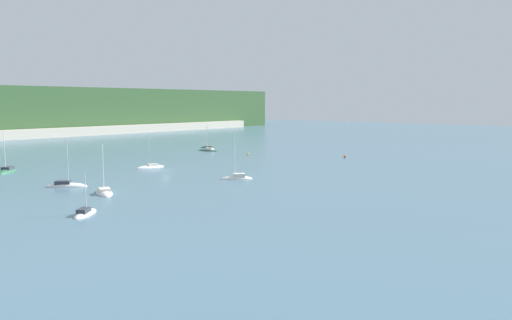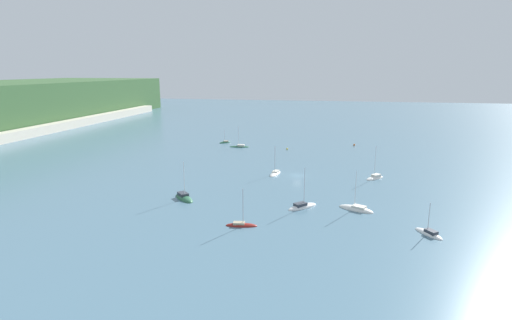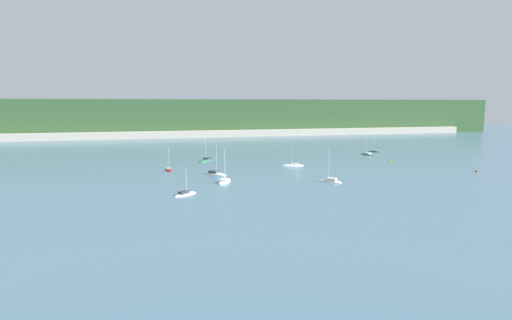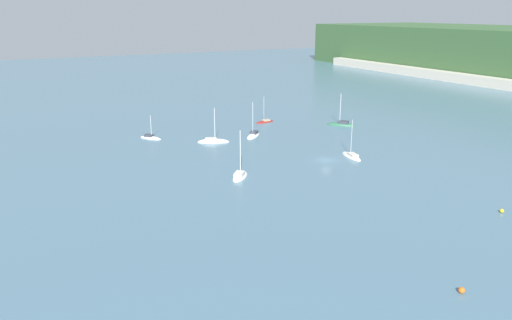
% 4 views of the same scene
% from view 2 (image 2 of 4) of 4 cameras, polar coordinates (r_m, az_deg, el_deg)
% --- Properties ---
extents(ground_plane, '(600.00, 600.00, 0.00)m').
position_cam_2_polar(ground_plane, '(120.95, 5.89, -2.23)').
color(ground_plane, slate).
extents(sailboat_0, '(6.95, 6.55, 10.42)m').
position_cam_2_polar(sailboat_0, '(122.28, 16.62, -2.48)').
color(sailboat_0, white).
rests_on(sailboat_0, ground_plane).
extents(sailboat_1, '(2.75, 6.70, 8.53)m').
position_cam_2_polar(sailboat_1, '(82.68, -2.12, -9.33)').
color(sailboat_1, maroon).
rests_on(sailboat_1, ground_plane).
extents(sailboat_2, '(4.91, 5.09, 6.32)m').
position_cam_2_polar(sailboat_2, '(174.76, -4.44, 2.49)').
color(sailboat_2, '#2D6647').
rests_on(sailboat_2, ground_plane).
extents(sailboat_3, '(8.11, 3.63, 9.47)m').
position_cam_2_polar(sailboat_3, '(122.18, 2.76, -1.98)').
color(sailboat_3, white).
rests_on(sailboat_3, ground_plane).
extents(sailboat_4, '(3.36, 8.49, 9.14)m').
position_cam_2_polar(sailboat_4, '(164.74, -2.36, 1.90)').
color(sailboat_4, '#2D6647').
rests_on(sailboat_4, ground_plane).
extents(sailboat_5, '(6.05, 8.62, 9.87)m').
position_cam_2_polar(sailboat_5, '(94.44, 14.13, -6.86)').
color(sailboat_5, white).
rests_on(sailboat_5, ground_plane).
extents(sailboat_6, '(6.44, 5.44, 6.94)m').
position_cam_2_polar(sailboat_6, '(85.52, 23.47, -9.65)').
color(sailboat_6, white).
rests_on(sailboat_6, ground_plane).
extents(sailboat_7, '(7.99, 7.82, 10.37)m').
position_cam_2_polar(sailboat_7, '(100.85, -10.23, -5.38)').
color(sailboat_7, '#2D6647').
rests_on(sailboat_7, ground_plane).
extents(sailboat_8, '(7.52, 7.50, 10.15)m').
position_cam_2_polar(sailboat_8, '(93.73, 6.62, -6.68)').
color(sailboat_8, white).
rests_on(sailboat_8, ground_plane).
extents(mooring_buoy_0, '(0.78, 0.78, 0.78)m').
position_cam_2_polar(mooring_buoy_0, '(172.61, 13.86, 2.13)').
color(mooring_buoy_0, orange).
rests_on(mooring_buoy_0, ground_plane).
extents(mooring_buoy_1, '(0.67, 0.67, 0.67)m').
position_cam_2_polar(mooring_buoy_1, '(159.63, 4.47, 1.60)').
color(mooring_buoy_1, yellow).
rests_on(mooring_buoy_1, ground_plane).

